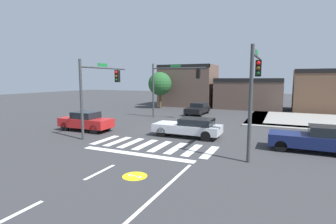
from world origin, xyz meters
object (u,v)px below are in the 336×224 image
Objects in this scene: car_silver at (189,127)px; car_red at (86,121)px; traffic_signal_southeast at (255,82)px; car_navy at (314,139)px; traffic_signal_northwest at (172,80)px; traffic_signal_southwest at (100,84)px; car_black at (198,109)px; roadside_tree at (160,84)px.

car_silver is 8.25m from car_red.
traffic_signal_southeast reaches higher than car_navy.
traffic_signal_southeast reaches higher than traffic_signal_northwest.
traffic_signal_southwest is 1.24× the size of car_black.
traffic_signal_southwest is 1.26× the size of car_red.
car_navy is 0.86× the size of roadside_tree.
traffic_signal_southeast is 13.44m from traffic_signal_northwest.
traffic_signal_southwest reaches higher than car_red.
car_navy is (12.07, -8.06, -3.15)m from traffic_signal_northwest.
traffic_signal_northwest is (-8.98, 10.00, 0.00)m from traffic_signal_southeast.
traffic_signal_northwest is 1.21× the size of car_silver.
car_silver is at bearing -5.30° from car_navy.
traffic_signal_southwest is 13.89m from car_black.
car_navy reaches higher than car_black.
car_navy is at bearing -33.73° from traffic_signal_northwest.
traffic_signal_southwest reaches higher than car_black.
traffic_signal_northwest reaches higher than car_navy.
roadside_tree reaches higher than car_navy.
traffic_signal_southeast is 13.14m from car_red.
traffic_signal_southeast reaches higher than car_red.
car_silver is 11.75m from car_black.
car_silver is at bearing -73.99° from traffic_signal_southwest.
traffic_signal_southeast is 1.31× the size of car_black.
car_silver is 1.10× the size of car_navy.
traffic_signal_northwest is at bearing -11.16° from traffic_signal_southwest.
traffic_signal_southeast is at bearing 28.19° from car_black.
car_red reaches higher than car_black.
roadside_tree is at bearing 123.57° from traffic_signal_northwest.
traffic_signal_southwest reaches higher than roadside_tree.
car_red is at bearing -113.22° from traffic_signal_northwest.
car_black is at bearing -48.72° from car_navy.
traffic_signal_southwest is at bearing 164.64° from car_red.
car_black is 0.86× the size of roadside_tree.
traffic_signal_southeast is 1.20× the size of car_silver.
car_navy is 23.76m from roadside_tree.
car_silver is at bearing -58.81° from traffic_signal_northwest.
traffic_signal_southeast is at bearing 149.72° from car_silver.
car_red is at bearing -22.29° from car_black.
car_black is at bearing 69.77° from traffic_signal_northwest.
car_black is (-7.51, 14.01, -3.22)m from traffic_signal_southeast.
traffic_signal_southwest is 7.16m from car_silver.
car_silver is 0.95× the size of roadside_tree.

